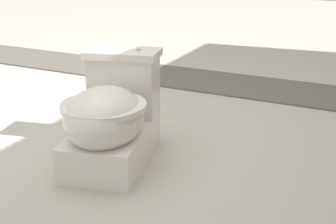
# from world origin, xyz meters

# --- Properties ---
(ground_plane) EXTENTS (14.00, 14.00, 0.00)m
(ground_plane) POSITION_xyz_m (0.00, 0.00, 0.00)
(ground_plane) COLOR #B7B2A8
(gravel_strip) EXTENTS (0.56, 8.00, 0.01)m
(gravel_strip) POSITION_xyz_m (-1.35, 0.50, 0.01)
(gravel_strip) COLOR #605B56
(gravel_strip) RESTS_ON ground
(toilet) EXTENTS (0.70, 0.51, 0.52)m
(toilet) POSITION_xyz_m (0.13, 0.18, 0.22)
(toilet) COLOR white
(toilet) RESTS_ON ground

